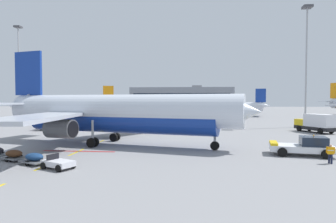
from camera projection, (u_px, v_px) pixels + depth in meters
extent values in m
plane|color=gray|center=(253.00, 134.00, 46.96)|extent=(400.00, 400.00, 0.00)
cube|color=yellow|center=(47.00, 165.00, 24.47)|extent=(0.24, 4.00, 0.01)
cube|color=yellow|center=(77.00, 152.00, 30.57)|extent=(0.24, 4.00, 0.01)
cube|color=yellow|center=(99.00, 142.00, 37.70)|extent=(0.24, 4.00, 0.01)
cube|color=yellow|center=(114.00, 136.00, 44.88)|extent=(0.24, 4.00, 0.01)
cube|color=yellow|center=(125.00, 131.00, 51.91)|extent=(0.24, 4.00, 0.01)
cube|color=yellow|center=(133.00, 127.00, 58.38)|extent=(0.24, 4.00, 0.01)
cube|color=yellow|center=(138.00, 125.00, 64.12)|extent=(0.24, 4.00, 0.01)
cube|color=yellow|center=(144.00, 122.00, 71.46)|extent=(0.24, 4.00, 0.01)
cube|color=yellow|center=(148.00, 121.00, 77.07)|extent=(0.24, 4.00, 0.01)
cube|color=yellow|center=(151.00, 119.00, 82.67)|extent=(0.24, 4.00, 0.01)
cube|color=yellow|center=(155.00, 118.00, 89.85)|extent=(0.24, 4.00, 0.01)
cube|color=yellow|center=(157.00, 117.00, 95.50)|extent=(0.24, 4.00, 0.01)
cube|color=#B21414|center=(79.00, 151.00, 31.08)|extent=(8.00, 0.40, 0.01)
cylinder|color=silver|center=(119.00, 110.00, 35.47)|extent=(30.14, 10.88, 3.80)
cylinder|color=navy|center=(119.00, 118.00, 35.51)|extent=(24.63, 9.25, 3.50)
cone|color=silver|center=(245.00, 112.00, 30.54)|extent=(4.29, 4.45, 3.72)
cone|color=silver|center=(19.00, 105.00, 40.61)|extent=(4.85, 4.14, 3.23)
cube|color=#192333|center=(235.00, 105.00, 30.86)|extent=(2.23, 3.15, 0.60)
cube|color=navy|center=(28.00, 73.00, 39.86)|extent=(4.36, 1.40, 6.00)
cube|color=silver|center=(42.00, 103.00, 43.27)|extent=(4.64, 6.98, 0.24)
cube|color=silver|center=(5.00, 104.00, 37.23)|extent=(4.64, 6.98, 0.24)
cube|color=#B7BCC6|center=(123.00, 111.00, 44.82)|extent=(13.31, 16.86, 0.36)
cube|color=#B7BCC6|center=(41.00, 117.00, 28.77)|extent=(6.40, 17.38, 0.36)
cylinder|color=#4C4F54|center=(112.00, 122.00, 42.09)|extent=(3.61, 2.80, 2.10)
cylinder|color=black|center=(122.00, 122.00, 41.57)|extent=(0.54, 1.76, 1.79)
cylinder|color=#4C4F54|center=(61.00, 129.00, 31.70)|extent=(3.61, 2.80, 2.10)
cylinder|color=black|center=(73.00, 129.00, 31.18)|extent=(0.54, 1.76, 1.79)
cylinder|color=gray|center=(215.00, 134.00, 31.67)|extent=(0.28, 0.28, 2.67)
cylinder|color=black|center=(215.00, 146.00, 31.72)|extent=(1.03, 0.51, 0.99)
cylinder|color=gray|center=(115.00, 127.00, 38.68)|extent=(0.28, 0.28, 2.61)
cylinder|color=black|center=(116.00, 137.00, 39.06)|extent=(1.15, 0.60, 1.10)
cylinder|color=black|center=(114.00, 137.00, 38.40)|extent=(1.15, 0.60, 1.10)
cylinder|color=gray|center=(93.00, 131.00, 33.77)|extent=(0.28, 0.28, 2.61)
cylinder|color=black|center=(94.00, 142.00, 34.15)|extent=(1.15, 0.60, 1.10)
cylinder|color=black|center=(91.00, 143.00, 33.49)|extent=(1.15, 0.60, 1.10)
cube|color=silver|center=(301.00, 148.00, 28.87)|extent=(6.42, 3.87, 0.60)
cube|color=#192333|center=(313.00, 141.00, 28.54)|extent=(2.76, 2.54, 0.90)
cube|color=yellow|center=(274.00, 143.00, 29.58)|extent=(1.16, 2.61, 0.24)
sphere|color=orange|center=(314.00, 136.00, 28.52)|extent=(0.16, 0.16, 0.16)
cylinder|color=black|center=(282.00, 152.00, 28.07)|extent=(0.96, 0.56, 0.90)
cylinder|color=black|center=(280.00, 148.00, 30.75)|extent=(0.96, 0.56, 0.90)
cylinder|color=black|center=(326.00, 154.00, 27.00)|extent=(0.96, 0.56, 0.90)
cylinder|color=black|center=(319.00, 149.00, 29.69)|extent=(0.96, 0.56, 0.90)
cylinder|color=silver|center=(74.00, 105.00, 107.04)|extent=(26.36, 13.52, 3.42)
cylinder|color=orange|center=(74.00, 107.00, 107.08)|extent=(21.59, 11.34, 3.15)
cone|color=silver|center=(34.00, 105.00, 103.04)|extent=(4.19, 4.30, 3.35)
cone|color=silver|center=(113.00, 103.00, 111.20)|extent=(4.61, 4.13, 2.91)
cube|color=#192333|center=(37.00, 103.00, 103.30)|extent=(2.31, 2.92, 0.54)
cube|color=orange|center=(108.00, 93.00, 110.58)|extent=(3.79, 1.81, 5.40)
cube|color=silver|center=(111.00, 103.00, 108.16)|extent=(4.87, 6.43, 0.22)
cube|color=silver|center=(109.00, 103.00, 113.67)|extent=(4.87, 6.43, 0.22)
cube|color=#B7BCC6|center=(84.00, 106.00, 100.80)|extent=(5.16, 15.53, 0.32)
cube|color=#B7BCC6|center=(84.00, 105.00, 115.42)|extent=(13.42, 14.30, 0.32)
cylinder|color=#4C4F54|center=(85.00, 110.00, 103.47)|extent=(3.39, 2.85, 1.89)
cylinder|color=black|center=(80.00, 110.00, 103.05)|extent=(0.71, 1.53, 1.61)
cylinder|color=#4C4F54|center=(84.00, 109.00, 112.93)|extent=(3.39, 2.85, 1.89)
cylinder|color=black|center=(80.00, 109.00, 112.51)|extent=(0.71, 1.53, 1.61)
cylinder|color=gray|center=(43.00, 111.00, 103.97)|extent=(0.25, 0.25, 2.40)
cylinder|color=black|center=(43.00, 114.00, 104.01)|extent=(0.92, 0.57, 0.89)
cylinder|color=gray|center=(79.00, 111.00, 105.42)|extent=(0.25, 0.25, 2.35)
cylinder|color=black|center=(79.00, 114.00, 105.17)|extent=(1.04, 0.67, 0.99)
cylinder|color=black|center=(79.00, 114.00, 105.77)|extent=(1.04, 0.67, 0.99)
cylinder|color=gray|center=(79.00, 110.00, 109.89)|extent=(0.25, 0.25, 2.35)
cylinder|color=black|center=(79.00, 113.00, 109.64)|extent=(1.04, 0.67, 0.99)
cylinder|color=black|center=(79.00, 113.00, 110.24)|extent=(1.04, 0.67, 0.99)
cone|color=silver|center=(331.00, 102.00, 111.53)|extent=(4.69, 5.15, 3.21)
cube|color=orange|center=(336.00, 91.00, 109.73)|extent=(2.21, 4.10, 5.96)
cube|color=silver|center=(327.00, 101.00, 109.44)|extent=(7.10, 5.61, 0.24)
cylinder|color=silver|center=(228.00, 106.00, 101.02)|extent=(23.22, 8.12, 2.92)
cylinder|color=navy|center=(228.00, 109.00, 101.05)|extent=(18.97, 6.91, 2.69)
cone|color=silver|center=(196.00, 106.00, 104.69)|extent=(3.28, 3.40, 2.87)
cone|color=silver|center=(265.00, 106.00, 97.17)|extent=(3.71, 3.16, 2.49)
cube|color=#192333|center=(198.00, 105.00, 104.41)|extent=(1.70, 2.42, 0.46)
cube|color=navy|center=(261.00, 95.00, 97.46)|extent=(3.36, 1.04, 4.62)
cube|color=silver|center=(262.00, 105.00, 95.08)|extent=(3.52, 5.36, 0.18)
cube|color=silver|center=(262.00, 105.00, 99.75)|extent=(3.52, 5.36, 0.18)
cube|color=#B7BCC6|center=(235.00, 108.00, 93.87)|extent=(10.14, 13.02, 0.28)
cube|color=#B7BCC6|center=(239.00, 107.00, 106.26)|extent=(5.07, 13.40, 0.28)
cylinder|color=#4C4F54|center=(236.00, 111.00, 96.06)|extent=(2.77, 2.13, 1.62)
cylinder|color=black|center=(233.00, 111.00, 96.45)|extent=(0.40, 1.36, 1.37)
cylinder|color=#4C4F54|center=(239.00, 110.00, 104.08)|extent=(2.77, 2.13, 1.62)
cylinder|color=black|center=(235.00, 110.00, 104.47)|extent=(0.40, 1.36, 1.37)
cylinder|color=gray|center=(202.00, 112.00, 103.99)|extent=(0.22, 0.22, 2.05)
cylinder|color=black|center=(202.00, 114.00, 104.03)|extent=(0.79, 0.38, 0.76)
cylinder|color=gray|center=(232.00, 112.00, 98.71)|extent=(0.22, 0.22, 2.01)
cylinder|color=black|center=(232.00, 115.00, 98.49)|extent=(0.89, 0.46, 0.85)
cylinder|color=black|center=(232.00, 115.00, 99.00)|extent=(0.89, 0.46, 0.85)
cylinder|color=gray|center=(233.00, 112.00, 102.50)|extent=(0.22, 0.22, 2.01)
cylinder|color=black|center=(233.00, 114.00, 102.29)|extent=(0.89, 0.46, 0.85)
cylinder|color=black|center=(233.00, 114.00, 102.80)|extent=(0.89, 0.46, 0.85)
cube|color=black|center=(315.00, 128.00, 49.30)|extent=(5.16, 7.35, 0.60)
cube|color=yellow|center=(304.00, 122.00, 51.44)|extent=(3.10, 3.14, 1.10)
cube|color=#192333|center=(299.00, 121.00, 52.52)|extent=(1.76, 0.87, 0.64)
cube|color=silver|center=(320.00, 121.00, 48.33)|extent=(4.20, 5.33, 2.10)
cylinder|color=black|center=(299.00, 129.00, 51.01)|extent=(0.66, 0.99, 0.96)
cylinder|color=black|center=(310.00, 128.00, 51.83)|extent=(0.66, 0.99, 0.96)
cylinder|color=black|center=(320.00, 131.00, 46.80)|extent=(0.66, 0.99, 0.96)
cylinder|color=black|center=(331.00, 131.00, 47.62)|extent=(0.66, 0.99, 0.96)
cube|color=black|center=(55.00, 125.00, 55.07)|extent=(3.51, 7.30, 0.60)
cube|color=maroon|center=(47.00, 122.00, 52.80)|extent=(2.66, 2.72, 1.10)
cube|color=#192333|center=(43.00, 121.00, 51.69)|extent=(1.90, 0.37, 0.64)
cube|color=maroon|center=(58.00, 118.00, 55.96)|extent=(3.15, 5.09, 2.10)
cylinder|color=black|center=(53.00, 128.00, 52.61)|extent=(0.43, 0.99, 0.96)
cylinder|color=black|center=(42.00, 127.00, 53.22)|extent=(0.43, 0.99, 0.96)
cylinder|color=black|center=(67.00, 126.00, 56.94)|extent=(0.43, 0.99, 0.96)
cylinder|color=black|center=(57.00, 125.00, 57.55)|extent=(0.43, 0.99, 0.96)
cube|color=silver|center=(58.00, 163.00, 23.13)|extent=(2.95, 2.39, 0.44)
cube|color=black|center=(53.00, 157.00, 23.45)|extent=(0.59, 1.06, 0.56)
cylinder|color=black|center=(73.00, 165.00, 23.27)|extent=(0.58, 0.40, 0.56)
cylinder|color=black|center=(58.00, 169.00, 22.07)|extent=(0.58, 0.40, 0.56)
cylinder|color=black|center=(58.00, 162.00, 24.21)|extent=(0.58, 0.40, 0.56)
cylinder|color=black|center=(43.00, 166.00, 23.01)|extent=(0.58, 0.40, 0.56)
cube|color=slate|center=(34.00, 161.00, 24.73)|extent=(2.81, 2.39, 0.12)
ellipsoid|color=navy|center=(34.00, 157.00, 24.72)|extent=(2.16, 1.87, 0.64)
cylinder|color=black|center=(41.00, 160.00, 25.32)|extent=(0.46, 0.32, 0.44)
cylinder|color=black|center=(27.00, 163.00, 24.16)|extent=(0.46, 0.32, 0.44)
cube|color=slate|center=(14.00, 158.00, 26.28)|extent=(2.81, 2.39, 0.12)
ellipsoid|color=#4C2D19|center=(14.00, 153.00, 26.26)|extent=(2.16, 1.87, 0.64)
cylinder|color=black|center=(21.00, 157.00, 26.86)|extent=(0.46, 0.32, 0.44)
cylinder|color=black|center=(7.00, 160.00, 25.70)|extent=(0.46, 0.32, 0.44)
cylinder|color=black|center=(3.00, 154.00, 28.40)|extent=(0.46, 0.32, 0.44)
cylinder|color=#191E38|center=(332.00, 159.00, 24.88)|extent=(0.16, 0.16, 0.84)
cylinder|color=#191E38|center=(329.00, 159.00, 25.09)|extent=(0.16, 0.16, 0.84)
cube|color=orange|center=(331.00, 151.00, 24.95)|extent=(0.53, 0.36, 0.63)
cube|color=silver|center=(331.00, 150.00, 24.95)|extent=(0.54, 0.37, 0.06)
sphere|color=tan|center=(331.00, 146.00, 24.94)|extent=(0.23, 0.23, 0.23)
cylinder|color=orange|center=(334.00, 150.00, 24.80)|extent=(0.09, 0.09, 0.57)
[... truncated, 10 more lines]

